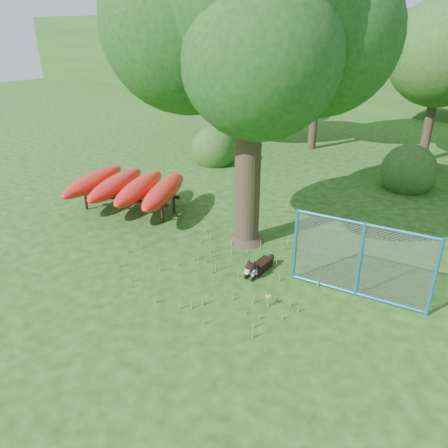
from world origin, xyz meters
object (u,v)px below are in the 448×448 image
Objects in this scene: oak_tree at (250,17)px; husky_dog at (258,267)px; kayak_rack at (128,186)px; fence_section at (360,260)px.

husky_dog is (1.14, -1.17, -4.98)m from oak_tree.
kayak_rack is at bearing 170.58° from husky_dog.
oak_tree is 5.24m from husky_dog.
fence_section is (7.01, -0.28, 0.02)m from kayak_rack.
oak_tree reaches higher than kayak_rack.
oak_tree is 5.80m from kayak_rack.
fence_section is (2.05, 0.46, 0.65)m from husky_dog.
husky_dog is at bearing -23.72° from kayak_rack.
fence_section is (3.19, -0.71, -4.33)m from oak_tree.
kayak_rack is at bearing 170.65° from fence_section.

